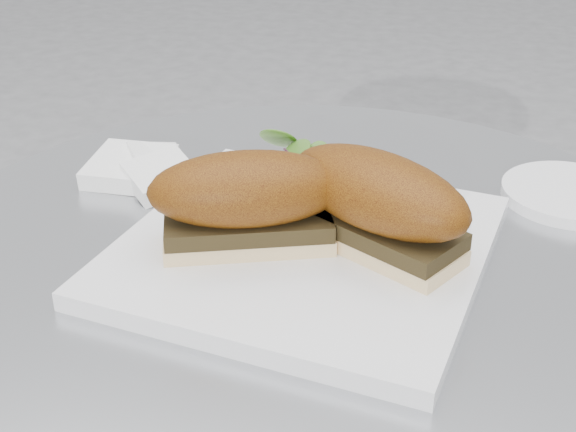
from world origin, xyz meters
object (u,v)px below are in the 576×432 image
(plate, at_px, (304,249))
(sandwich_right, at_px, (376,201))
(sandwich_left, at_px, (247,199))
(saucer, at_px, (570,194))

(plate, height_order, sandwich_right, sandwich_right)
(plate, bearing_deg, sandwich_left, -159.72)
(sandwich_left, bearing_deg, plate, 1.72)
(sandwich_right, bearing_deg, saucer, 73.93)
(sandwich_left, relative_size, saucer, 1.35)
(plate, bearing_deg, sandwich_right, 1.86)
(plate, distance_m, sandwich_left, 0.07)
(saucer, bearing_deg, sandwich_right, -137.56)
(sandwich_right, height_order, saucer, sandwich_right)
(sandwich_left, relative_size, sandwich_right, 0.95)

